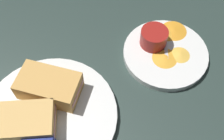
{
  "coord_description": "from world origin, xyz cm",
  "views": [
    {
      "loc": [
        6.6,
        -36.15,
        56.18
      ],
      "look_at": [
        4.89,
        -1.87,
        3.0
      ],
      "focal_mm": 44.79,
      "sensor_mm": 36.0,
      "label": 1
    }
  ],
  "objects_px": {
    "plate_chips_companion": "(165,54)",
    "ramekin_light_gravy": "(154,37)",
    "sandwich_half_far": "(22,123)",
    "plate_sandwich_main": "(50,116)",
    "spoon_by_gravy_ramekin": "(165,36)",
    "sandwich_half_near": "(49,86)",
    "spoon_by_dark_ramekin": "(41,120)"
  },
  "relations": [
    {
      "from": "spoon_by_dark_ramekin",
      "to": "spoon_by_gravy_ramekin",
      "type": "height_order",
      "value": "same"
    },
    {
      "from": "plate_sandwich_main",
      "to": "sandwich_half_far",
      "type": "distance_m",
      "value": 0.06
    },
    {
      "from": "spoon_by_dark_ramekin",
      "to": "ramekin_light_gravy",
      "type": "xyz_separation_m",
      "value": [
        0.24,
        0.22,
        0.02
      ]
    },
    {
      "from": "sandwich_half_near",
      "to": "plate_chips_companion",
      "type": "distance_m",
      "value": 0.29
    },
    {
      "from": "plate_chips_companion",
      "to": "sandwich_half_far",
      "type": "bearing_deg",
      "value": -145.25
    },
    {
      "from": "plate_chips_companion",
      "to": "ramekin_light_gravy",
      "type": "distance_m",
      "value": 0.05
    },
    {
      "from": "plate_sandwich_main",
      "to": "sandwich_half_near",
      "type": "distance_m",
      "value": 0.06
    },
    {
      "from": "spoon_by_gravy_ramekin",
      "to": "spoon_by_dark_ramekin",
      "type": "bearing_deg",
      "value": -138.55
    },
    {
      "from": "spoon_by_dark_ramekin",
      "to": "spoon_by_gravy_ramekin",
      "type": "distance_m",
      "value": 0.36
    },
    {
      "from": "sandwich_half_far",
      "to": "plate_chips_companion",
      "type": "bearing_deg",
      "value": 34.75
    },
    {
      "from": "sandwich_half_far",
      "to": "spoon_by_gravy_ramekin",
      "type": "relative_size",
      "value": 1.42
    },
    {
      "from": "sandwich_half_near",
      "to": "plate_chips_companion",
      "type": "xyz_separation_m",
      "value": [
        0.26,
        0.12,
        -0.03
      ]
    },
    {
      "from": "spoon_by_dark_ramekin",
      "to": "ramekin_light_gravy",
      "type": "distance_m",
      "value": 0.32
    },
    {
      "from": "spoon_by_gravy_ramekin",
      "to": "plate_sandwich_main",
      "type": "bearing_deg",
      "value": -138.94
    },
    {
      "from": "plate_sandwich_main",
      "to": "sandwich_half_near",
      "type": "xyz_separation_m",
      "value": [
        -0.0,
        0.05,
        0.03
      ]
    },
    {
      "from": "spoon_by_dark_ramekin",
      "to": "sandwich_half_near",
      "type": "bearing_deg",
      "value": 82.88
    },
    {
      "from": "spoon_by_gravy_ramekin",
      "to": "ramekin_light_gravy",
      "type": "bearing_deg",
      "value": -147.46
    },
    {
      "from": "sandwich_half_far",
      "to": "sandwich_half_near",
      "type": "bearing_deg",
      "value": 65.0
    },
    {
      "from": "sandwich_half_far",
      "to": "plate_chips_companion",
      "type": "xyz_separation_m",
      "value": [
        0.3,
        0.21,
        -0.03
      ]
    },
    {
      "from": "plate_sandwich_main",
      "to": "sandwich_half_far",
      "type": "relative_size",
      "value": 2.06
    },
    {
      "from": "plate_sandwich_main",
      "to": "spoon_by_gravy_ramekin",
      "type": "relative_size",
      "value": 2.93
    },
    {
      "from": "plate_sandwich_main",
      "to": "spoon_by_gravy_ramekin",
      "type": "distance_m",
      "value": 0.34
    },
    {
      "from": "sandwich_half_near",
      "to": "sandwich_half_far",
      "type": "bearing_deg",
      "value": -115.0
    },
    {
      "from": "plate_chips_companion",
      "to": "spoon_by_gravy_ramekin",
      "type": "xyz_separation_m",
      "value": [
        -0.0,
        0.05,
        0.01
      ]
    },
    {
      "from": "sandwich_half_near",
      "to": "sandwich_half_far",
      "type": "height_order",
      "value": "same"
    },
    {
      "from": "sandwich_half_far",
      "to": "spoon_by_dark_ramekin",
      "type": "relative_size",
      "value": 1.41
    },
    {
      "from": "plate_sandwich_main",
      "to": "plate_chips_companion",
      "type": "height_order",
      "value": "same"
    },
    {
      "from": "sandwich_half_near",
      "to": "ramekin_light_gravy",
      "type": "height_order",
      "value": "sandwich_half_near"
    },
    {
      "from": "plate_sandwich_main",
      "to": "plate_chips_companion",
      "type": "relative_size",
      "value": 1.4
    },
    {
      "from": "plate_chips_companion",
      "to": "ramekin_light_gravy",
      "type": "xyz_separation_m",
      "value": [
        -0.03,
        0.03,
        0.03
      ]
    },
    {
      "from": "sandwich_half_near",
      "to": "spoon_by_gravy_ramekin",
      "type": "distance_m",
      "value": 0.31
    },
    {
      "from": "ramekin_light_gravy",
      "to": "spoon_by_dark_ramekin",
      "type": "bearing_deg",
      "value": -137.55
    }
  ]
}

